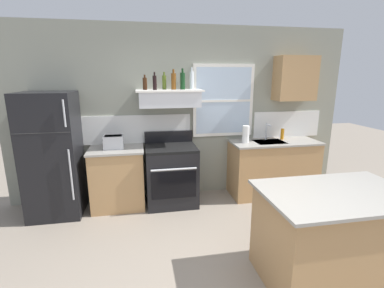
{
  "coord_description": "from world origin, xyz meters",
  "views": [
    {
      "loc": [
        -0.68,
        -2.16,
        1.95
      ],
      "look_at": [
        -0.05,
        1.2,
        1.1
      ],
      "focal_mm": 25.97,
      "sensor_mm": 36.0,
      "label": 1
    }
  ],
  "objects_px": {
    "refrigerator": "(53,155)",
    "paper_towel_roll": "(246,134)",
    "stove_range": "(171,174)",
    "bottle_brown_stout": "(145,83)",
    "kitchen_island": "(333,236)",
    "bottle_amber_wine": "(174,81)",
    "toaster": "(114,142)",
    "bottle_olive_oil_square": "(164,82)",
    "dish_soap_bottle": "(282,134)",
    "bottle_balsamic_dark": "(155,82)",
    "bottle_dark_green_wine": "(183,81)",
    "bottle_clear_tall": "(192,80)"
  },
  "relations": [
    {
      "from": "refrigerator",
      "to": "paper_towel_roll",
      "type": "relative_size",
      "value": 6.43
    },
    {
      "from": "refrigerator",
      "to": "stove_range",
      "type": "relative_size",
      "value": 1.59
    },
    {
      "from": "bottle_brown_stout",
      "to": "kitchen_island",
      "type": "height_order",
      "value": "bottle_brown_stout"
    },
    {
      "from": "bottle_amber_wine",
      "to": "paper_towel_roll",
      "type": "relative_size",
      "value": 1.08
    },
    {
      "from": "refrigerator",
      "to": "kitchen_island",
      "type": "bearing_deg",
      "value": -33.04
    },
    {
      "from": "toaster",
      "to": "bottle_amber_wine",
      "type": "height_order",
      "value": "bottle_amber_wine"
    },
    {
      "from": "bottle_olive_oil_square",
      "to": "dish_soap_bottle",
      "type": "distance_m",
      "value": 2.12
    },
    {
      "from": "bottle_balsamic_dark",
      "to": "paper_towel_roll",
      "type": "height_order",
      "value": "bottle_balsamic_dark"
    },
    {
      "from": "toaster",
      "to": "bottle_dark_green_wine",
      "type": "distance_m",
      "value": 1.35
    },
    {
      "from": "toaster",
      "to": "dish_soap_bottle",
      "type": "bearing_deg",
      "value": 2.03
    },
    {
      "from": "refrigerator",
      "to": "bottle_dark_green_wine",
      "type": "bearing_deg",
      "value": 3.69
    },
    {
      "from": "bottle_brown_stout",
      "to": "paper_towel_roll",
      "type": "height_order",
      "value": "bottle_brown_stout"
    },
    {
      "from": "toaster",
      "to": "kitchen_island",
      "type": "relative_size",
      "value": 0.21
    },
    {
      "from": "bottle_olive_oil_square",
      "to": "bottle_dark_green_wine",
      "type": "bearing_deg",
      "value": -12.83
    },
    {
      "from": "bottle_dark_green_wine",
      "to": "bottle_clear_tall",
      "type": "relative_size",
      "value": 0.94
    },
    {
      "from": "bottle_olive_oil_square",
      "to": "kitchen_island",
      "type": "relative_size",
      "value": 0.18
    },
    {
      "from": "refrigerator",
      "to": "dish_soap_bottle",
      "type": "xyz_separation_m",
      "value": [
        3.53,
        0.16,
        0.13
      ]
    },
    {
      "from": "bottle_balsamic_dark",
      "to": "bottle_amber_wine",
      "type": "height_order",
      "value": "bottle_amber_wine"
    },
    {
      "from": "bottle_amber_wine",
      "to": "dish_soap_bottle",
      "type": "bearing_deg",
      "value": 1.15
    },
    {
      "from": "stove_range",
      "to": "bottle_olive_oil_square",
      "type": "bearing_deg",
      "value": 111.32
    },
    {
      "from": "stove_range",
      "to": "paper_towel_roll",
      "type": "height_order",
      "value": "paper_towel_roll"
    },
    {
      "from": "toaster",
      "to": "bottle_dark_green_wine",
      "type": "height_order",
      "value": "bottle_dark_green_wine"
    },
    {
      "from": "bottle_olive_oil_square",
      "to": "bottle_clear_tall",
      "type": "height_order",
      "value": "bottle_clear_tall"
    },
    {
      "from": "refrigerator",
      "to": "bottle_amber_wine",
      "type": "height_order",
      "value": "bottle_amber_wine"
    },
    {
      "from": "bottle_amber_wine",
      "to": "dish_soap_bottle",
      "type": "xyz_separation_m",
      "value": [
        1.81,
        0.04,
        -0.87
      ]
    },
    {
      "from": "bottle_balsamic_dark",
      "to": "bottle_clear_tall",
      "type": "bearing_deg",
      "value": 11.18
    },
    {
      "from": "paper_towel_roll",
      "to": "dish_soap_bottle",
      "type": "relative_size",
      "value": 1.5
    },
    {
      "from": "bottle_dark_green_wine",
      "to": "dish_soap_bottle",
      "type": "height_order",
      "value": "bottle_dark_green_wine"
    },
    {
      "from": "bottle_balsamic_dark",
      "to": "bottle_clear_tall",
      "type": "height_order",
      "value": "bottle_clear_tall"
    },
    {
      "from": "toaster",
      "to": "bottle_clear_tall",
      "type": "distance_m",
      "value": 1.47
    },
    {
      "from": "stove_range",
      "to": "toaster",
      "type": "bearing_deg",
      "value": 177.15
    },
    {
      "from": "bottle_brown_stout",
      "to": "dish_soap_bottle",
      "type": "bearing_deg",
      "value": 0.3
    },
    {
      "from": "bottle_amber_wine",
      "to": "bottle_clear_tall",
      "type": "xyz_separation_m",
      "value": [
        0.28,
        0.06,
        0.01
      ]
    },
    {
      "from": "bottle_dark_green_wine",
      "to": "dish_soap_bottle",
      "type": "xyz_separation_m",
      "value": [
        1.68,
        0.04,
        -0.87
      ]
    },
    {
      "from": "bottle_amber_wine",
      "to": "bottle_clear_tall",
      "type": "height_order",
      "value": "bottle_clear_tall"
    },
    {
      "from": "bottle_clear_tall",
      "to": "dish_soap_bottle",
      "type": "bearing_deg",
      "value": -0.71
    },
    {
      "from": "stove_range",
      "to": "kitchen_island",
      "type": "distance_m",
      "value": 2.36
    },
    {
      "from": "bottle_brown_stout",
      "to": "bottle_amber_wine",
      "type": "xyz_separation_m",
      "value": [
        0.41,
        -0.02,
        0.03
      ]
    },
    {
      "from": "refrigerator",
      "to": "bottle_clear_tall",
      "type": "bearing_deg",
      "value": 5.12
    },
    {
      "from": "stove_range",
      "to": "dish_soap_bottle",
      "type": "distance_m",
      "value": 1.96
    },
    {
      "from": "bottle_amber_wine",
      "to": "bottle_clear_tall",
      "type": "distance_m",
      "value": 0.28
    },
    {
      "from": "bottle_brown_stout",
      "to": "refrigerator",
      "type": "bearing_deg",
      "value": -173.5
    },
    {
      "from": "paper_towel_roll",
      "to": "toaster",
      "type": "bearing_deg",
      "value": 179.89
    },
    {
      "from": "bottle_olive_oil_square",
      "to": "stove_range",
      "type": "bearing_deg",
      "value": -68.68
    },
    {
      "from": "bottle_brown_stout",
      "to": "bottle_clear_tall",
      "type": "xyz_separation_m",
      "value": [
        0.69,
        0.03,
        0.05
      ]
    },
    {
      "from": "bottle_dark_green_wine",
      "to": "paper_towel_roll",
      "type": "bearing_deg",
      "value": -3.41
    },
    {
      "from": "toaster",
      "to": "bottle_brown_stout",
      "type": "bearing_deg",
      "value": 9.9
    },
    {
      "from": "refrigerator",
      "to": "bottle_dark_green_wine",
      "type": "height_order",
      "value": "bottle_dark_green_wine"
    },
    {
      "from": "bottle_brown_stout",
      "to": "bottle_amber_wine",
      "type": "bearing_deg",
      "value": -3.39
    },
    {
      "from": "bottle_balsamic_dark",
      "to": "dish_soap_bottle",
      "type": "relative_size",
      "value": 1.39
    }
  ]
}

